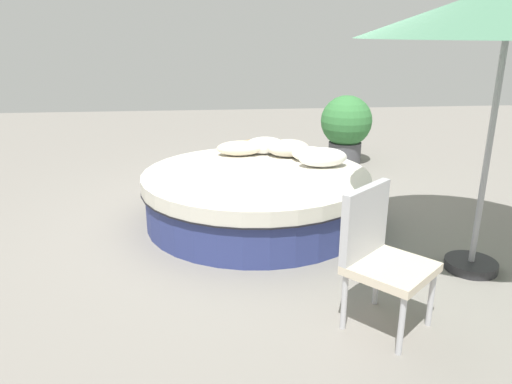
{
  "coord_description": "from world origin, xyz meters",
  "views": [
    {
      "loc": [
        -0.49,
        -4.88,
        1.96
      ],
      "look_at": [
        0.0,
        0.0,
        0.33
      ],
      "focal_mm": 33.91,
      "sensor_mm": 36.0,
      "label": 1
    }
  ],
  "objects_px": {
    "throw_pillow_0": "(322,157)",
    "throw_pillow_4": "(240,148)",
    "patio_chair": "(379,249)",
    "patio_umbrella": "(510,13)",
    "planter": "(346,126)",
    "throw_pillow_1": "(310,154)",
    "throw_pillow_3": "(265,145)",
    "side_table": "(257,158)",
    "round_bed": "(256,196)",
    "throw_pillow_2": "(288,148)"
  },
  "relations": [
    {
      "from": "throw_pillow_2",
      "to": "throw_pillow_4",
      "type": "relative_size",
      "value": 0.9
    },
    {
      "from": "throw_pillow_4",
      "to": "patio_chair",
      "type": "relative_size",
      "value": 0.57
    },
    {
      "from": "patio_umbrella",
      "to": "throw_pillow_3",
      "type": "bearing_deg",
      "value": 126.19
    },
    {
      "from": "patio_umbrella",
      "to": "planter",
      "type": "xyz_separation_m",
      "value": [
        -0.11,
        3.64,
        -1.51
      ]
    },
    {
      "from": "throw_pillow_4",
      "to": "patio_umbrella",
      "type": "relative_size",
      "value": 0.24
    },
    {
      "from": "planter",
      "to": "side_table",
      "type": "relative_size",
      "value": 2.16
    },
    {
      "from": "round_bed",
      "to": "throw_pillow_1",
      "type": "xyz_separation_m",
      "value": [
        0.66,
        0.43,
        0.35
      ]
    },
    {
      "from": "throw_pillow_1",
      "to": "throw_pillow_4",
      "type": "xyz_separation_m",
      "value": [
        -0.78,
        0.32,
        0.01
      ]
    },
    {
      "from": "patio_chair",
      "to": "patio_umbrella",
      "type": "relative_size",
      "value": 0.42
    },
    {
      "from": "throw_pillow_2",
      "to": "throw_pillow_4",
      "type": "bearing_deg",
      "value": 168.61
    },
    {
      "from": "patio_chair",
      "to": "side_table",
      "type": "xyz_separation_m",
      "value": [
        -0.44,
        3.78,
        -0.32
      ]
    },
    {
      "from": "throw_pillow_0",
      "to": "throw_pillow_3",
      "type": "height_order",
      "value": "throw_pillow_0"
    },
    {
      "from": "throw_pillow_4",
      "to": "patio_umbrella",
      "type": "bearing_deg",
      "value": -48.06
    },
    {
      "from": "throw_pillow_1",
      "to": "throw_pillow_4",
      "type": "distance_m",
      "value": 0.85
    },
    {
      "from": "throw_pillow_0",
      "to": "side_table",
      "type": "height_order",
      "value": "throw_pillow_0"
    },
    {
      "from": "patio_umbrella",
      "to": "planter",
      "type": "relative_size",
      "value": 2.2
    },
    {
      "from": "throw_pillow_4",
      "to": "planter",
      "type": "xyz_separation_m",
      "value": [
        1.75,
        1.57,
        -0.05
      ]
    },
    {
      "from": "throw_pillow_1",
      "to": "throw_pillow_4",
      "type": "relative_size",
      "value": 0.75
    },
    {
      "from": "throw_pillow_0",
      "to": "throw_pillow_1",
      "type": "relative_size",
      "value": 1.29
    },
    {
      "from": "patio_chair",
      "to": "side_table",
      "type": "bearing_deg",
      "value": -124.93
    },
    {
      "from": "throw_pillow_1",
      "to": "throw_pillow_3",
      "type": "relative_size",
      "value": 0.87
    },
    {
      "from": "throw_pillow_1",
      "to": "planter",
      "type": "relative_size",
      "value": 0.4
    },
    {
      "from": "round_bed",
      "to": "throw_pillow_2",
      "type": "xyz_separation_m",
      "value": [
        0.45,
        0.64,
        0.37
      ]
    },
    {
      "from": "throw_pillow_1",
      "to": "throw_pillow_2",
      "type": "relative_size",
      "value": 0.83
    },
    {
      "from": "throw_pillow_2",
      "to": "throw_pillow_4",
      "type": "height_order",
      "value": "throw_pillow_2"
    },
    {
      "from": "patio_umbrella",
      "to": "throw_pillow_4",
      "type": "bearing_deg",
      "value": 131.94
    },
    {
      "from": "throw_pillow_1",
      "to": "planter",
      "type": "height_order",
      "value": "planter"
    },
    {
      "from": "throw_pillow_1",
      "to": "throw_pillow_2",
      "type": "bearing_deg",
      "value": 135.93
    },
    {
      "from": "side_table",
      "to": "throw_pillow_0",
      "type": "bearing_deg",
      "value": -71.36
    },
    {
      "from": "round_bed",
      "to": "patio_chair",
      "type": "xyz_separation_m",
      "value": [
        0.63,
        -2.0,
        0.28
      ]
    },
    {
      "from": "round_bed",
      "to": "side_table",
      "type": "height_order",
      "value": "round_bed"
    },
    {
      "from": "throw_pillow_2",
      "to": "planter",
      "type": "bearing_deg",
      "value": 54.94
    },
    {
      "from": "round_bed",
      "to": "throw_pillow_4",
      "type": "bearing_deg",
      "value": 98.84
    },
    {
      "from": "throw_pillow_2",
      "to": "planter",
      "type": "xyz_separation_m",
      "value": [
        1.18,
        1.69,
        -0.07
      ]
    },
    {
      "from": "throw_pillow_2",
      "to": "planter",
      "type": "distance_m",
      "value": 2.06
    },
    {
      "from": "throw_pillow_1",
      "to": "side_table",
      "type": "distance_m",
      "value": 1.48
    },
    {
      "from": "side_table",
      "to": "patio_umbrella",
      "type": "bearing_deg",
      "value": -63.46
    },
    {
      "from": "side_table",
      "to": "throw_pillow_4",
      "type": "bearing_deg",
      "value": -106.77
    },
    {
      "from": "throw_pillow_2",
      "to": "side_table",
      "type": "height_order",
      "value": "throw_pillow_2"
    },
    {
      "from": "throw_pillow_2",
      "to": "planter",
      "type": "height_order",
      "value": "planter"
    },
    {
      "from": "patio_umbrella",
      "to": "planter",
      "type": "bearing_deg",
      "value": 91.69
    },
    {
      "from": "throw_pillow_0",
      "to": "throw_pillow_4",
      "type": "distance_m",
      "value": 1.06
    },
    {
      "from": "throw_pillow_4",
      "to": "side_table",
      "type": "bearing_deg",
      "value": 73.23
    },
    {
      "from": "round_bed",
      "to": "throw_pillow_3",
      "type": "bearing_deg",
      "value": 76.9
    },
    {
      "from": "throw_pillow_1",
      "to": "throw_pillow_3",
      "type": "bearing_deg",
      "value": 141.68
    },
    {
      "from": "throw_pillow_1",
      "to": "side_table",
      "type": "relative_size",
      "value": 0.86
    },
    {
      "from": "throw_pillow_2",
      "to": "side_table",
      "type": "distance_m",
      "value": 1.24
    },
    {
      "from": "throw_pillow_4",
      "to": "patio_chair",
      "type": "xyz_separation_m",
      "value": [
        0.75,
        -2.75,
        -0.08
      ]
    },
    {
      "from": "throw_pillow_2",
      "to": "throw_pillow_3",
      "type": "distance_m",
      "value": 0.31
    },
    {
      "from": "throw_pillow_1",
      "to": "throw_pillow_4",
      "type": "bearing_deg",
      "value": 157.58
    }
  ]
}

